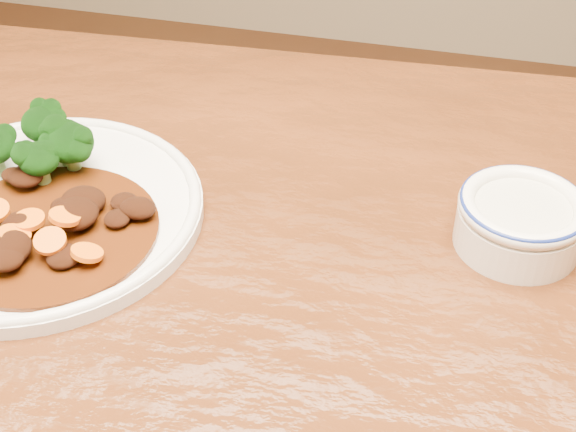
# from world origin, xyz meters

# --- Properties ---
(dining_table) EXTENTS (1.55, 0.98, 0.75)m
(dining_table) POSITION_xyz_m (0.00, 0.00, 0.67)
(dining_table) COLOR #59280F
(dining_table) RESTS_ON ground
(dinner_plate) EXTENTS (0.31, 0.31, 0.02)m
(dinner_plate) POSITION_xyz_m (-0.23, 0.06, 0.76)
(dinner_plate) COLOR white
(dinner_plate) RESTS_ON dining_table
(broccoli_florets) EXTENTS (0.15, 0.11, 0.05)m
(broccoli_florets) POSITION_xyz_m (-0.27, 0.12, 0.79)
(broccoli_florets) COLOR #69914B
(broccoli_florets) RESTS_ON dinner_plate
(mince_stew) EXTENTS (0.19, 0.19, 0.03)m
(mince_stew) POSITION_xyz_m (-0.21, 0.03, 0.77)
(mince_stew) COLOR #3F1906
(mince_stew) RESTS_ON dinner_plate
(dip_bowl) EXTENTS (0.11, 0.11, 0.05)m
(dip_bowl) POSITION_xyz_m (0.19, 0.13, 0.78)
(dip_bowl) COLOR white
(dip_bowl) RESTS_ON dining_table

